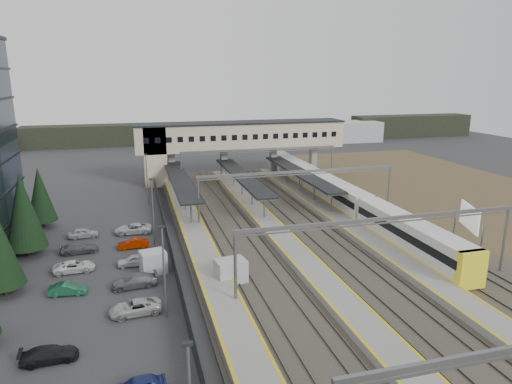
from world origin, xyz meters
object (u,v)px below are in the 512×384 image
object	(u,v)px
train	(335,193)
billboard	(469,219)
relay_cabin_far	(153,262)
relay_cabin_near	(231,272)
footbridge	(227,139)

from	to	relation	value
train	billboard	bearing A→B (deg)	-66.77
train	relay_cabin_far	bearing A→B (deg)	-147.85
relay_cabin_near	footbridge	size ratio (longest dim) A/B	0.08
relay_cabin_far	footbridge	xyz separation A→B (m)	(16.26, 40.53, 6.78)
relay_cabin_far	train	distance (m)	33.74
billboard	relay_cabin_far	bearing A→B (deg)	177.56
relay_cabin_far	train	size ratio (longest dim) A/B	0.05
footbridge	train	xyz separation A→B (m)	(12.30, -22.58, -5.83)
relay_cabin_far	billboard	bearing A→B (deg)	-2.44
train	billboard	size ratio (longest dim) A/B	11.22
footbridge	billboard	distance (m)	47.14
relay_cabin_far	train	bearing A→B (deg)	32.15
footbridge	billboard	world-z (taller)	footbridge
relay_cabin_far	billboard	size ratio (longest dim) A/B	0.52
relay_cabin_near	footbridge	world-z (taller)	footbridge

